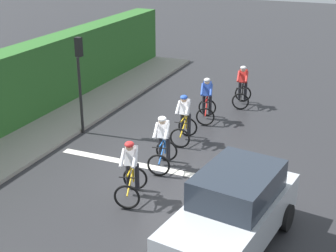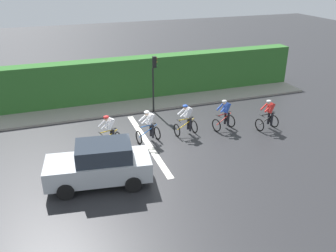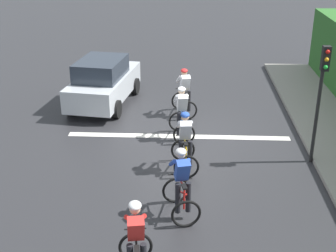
# 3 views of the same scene
# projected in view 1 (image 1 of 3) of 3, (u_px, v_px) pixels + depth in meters

# --- Properties ---
(ground_plane) EXTENTS (80.00, 80.00, 0.00)m
(ground_plane) POSITION_uv_depth(u_px,v_px,m) (166.00, 169.00, 14.23)
(ground_plane) COLOR #28282B
(sidewalk_kerb) EXTENTS (2.80, 20.53, 0.12)m
(sidewalk_kerb) POSITION_uv_depth(u_px,v_px,m) (58.00, 120.00, 17.82)
(sidewalk_kerb) COLOR gray
(sidewalk_kerb) RESTS_ON ground
(stone_wall_low) EXTENTS (0.44, 20.53, 0.59)m
(stone_wall_low) POSITION_uv_depth(u_px,v_px,m) (37.00, 111.00, 18.06)
(stone_wall_low) COLOR tan
(stone_wall_low) RESTS_ON ground
(hedge_wall) EXTENTS (1.10, 20.53, 2.71)m
(hedge_wall) POSITION_uv_depth(u_px,v_px,m) (28.00, 83.00, 17.78)
(hedge_wall) COLOR #2D6628
(hedge_wall) RESTS_ON ground
(road_marking_stop_line) EXTENTS (7.00, 0.30, 0.01)m
(road_marking_stop_line) POSITION_uv_depth(u_px,v_px,m) (165.00, 170.00, 14.17)
(road_marking_stop_line) COLOR silver
(road_marking_stop_line) RESTS_ON ground
(cyclist_lead) EXTENTS (0.84, 1.17, 1.66)m
(cyclist_lead) POSITION_uv_depth(u_px,v_px,m) (242.00, 86.00, 19.25)
(cyclist_lead) COLOR black
(cyclist_lead) RESTS_ON ground
(cyclist_second) EXTENTS (0.93, 1.22, 1.66)m
(cyclist_second) POSITION_uv_depth(u_px,v_px,m) (207.00, 100.00, 17.67)
(cyclist_second) COLOR black
(cyclist_second) RESTS_ON ground
(cyclist_mid) EXTENTS (0.79, 1.15, 1.66)m
(cyclist_mid) POSITION_uv_depth(u_px,v_px,m) (184.00, 119.00, 15.84)
(cyclist_mid) COLOR black
(cyclist_mid) RESTS_ON ground
(cyclist_fourth) EXTENTS (0.86, 1.18, 1.66)m
(cyclist_fourth) POSITION_uv_depth(u_px,v_px,m) (163.00, 143.00, 14.03)
(cyclist_fourth) COLOR black
(cyclist_fourth) RESTS_ON ground
(cyclist_trailing) EXTENTS (0.93, 1.22, 1.66)m
(cyclist_trailing) POSITION_uv_depth(u_px,v_px,m) (131.00, 171.00, 12.37)
(cyclist_trailing) COLOR black
(cyclist_trailing) RESTS_ON ground
(car_silver) EXTENTS (2.32, 4.30, 1.76)m
(car_silver) POSITION_uv_depth(u_px,v_px,m) (233.00, 210.00, 10.47)
(car_silver) COLOR #B7BCC1
(car_silver) RESTS_ON ground
(traffic_light_near_crossing) EXTENTS (0.20, 0.31, 3.34)m
(traffic_light_near_crossing) POSITION_uv_depth(u_px,v_px,m) (80.00, 71.00, 16.08)
(traffic_light_near_crossing) COLOR black
(traffic_light_near_crossing) RESTS_ON ground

